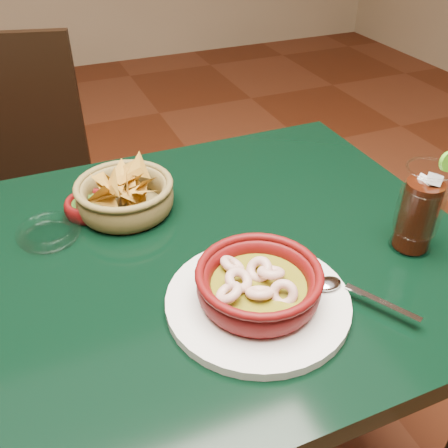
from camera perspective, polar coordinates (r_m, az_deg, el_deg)
name	(u,v)px	position (r m, az deg, el deg)	size (l,w,h in m)	color
dining_table	(151,304)	(0.95, -8.36, -9.04)	(1.20, 0.80, 0.75)	black
dining_chair	(16,196)	(1.59, -22.68, 2.98)	(0.54, 0.54, 0.96)	black
shrimp_plate	(259,289)	(0.78, 3.97, -7.40)	(0.35, 0.29, 0.08)	silver
chip_basket	(125,195)	(1.01, -11.25, 3.22)	(0.23, 0.23, 0.14)	olive
guacamole_ramekin	(89,206)	(1.03, -15.20, 1.96)	(0.11, 0.11, 0.04)	#4B0708
cola_drink	(419,210)	(0.93, 21.41, 1.51)	(0.16, 0.16, 0.19)	white
glass_ashtray	(49,233)	(0.98, -19.42, -0.94)	(0.12, 0.12, 0.03)	white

